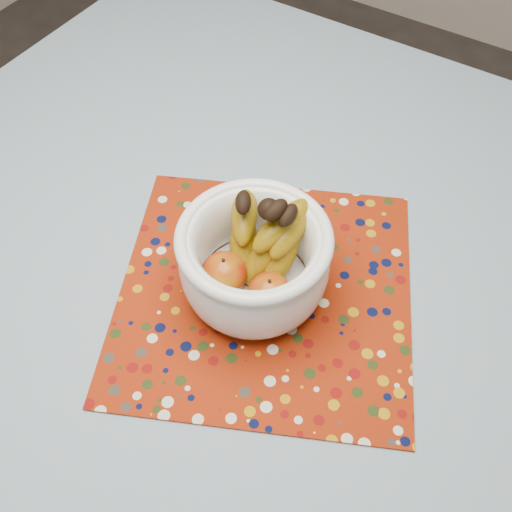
# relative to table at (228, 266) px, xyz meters

# --- Properties ---
(table) EXTENTS (1.20, 1.20, 0.75)m
(table) POSITION_rel_table_xyz_m (0.00, 0.00, 0.00)
(table) COLOR brown
(table) RESTS_ON ground
(tablecloth) EXTENTS (1.32, 1.32, 0.01)m
(tablecloth) POSITION_rel_table_xyz_m (0.00, 0.00, 0.08)
(tablecloth) COLOR slate
(tablecloth) RESTS_ON table
(placemat) EXTENTS (0.59, 0.59, 0.00)m
(placemat) POSITION_rel_table_xyz_m (0.11, -0.06, 0.09)
(placemat) COLOR maroon
(placemat) RESTS_ON tablecloth
(fruit_bowl) EXTENTS (0.23, 0.23, 0.18)m
(fruit_bowl) POSITION_rel_table_xyz_m (0.10, -0.06, 0.17)
(fruit_bowl) COLOR white
(fruit_bowl) RESTS_ON placemat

